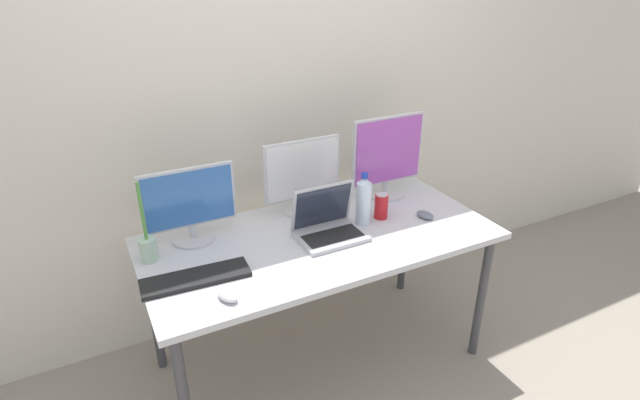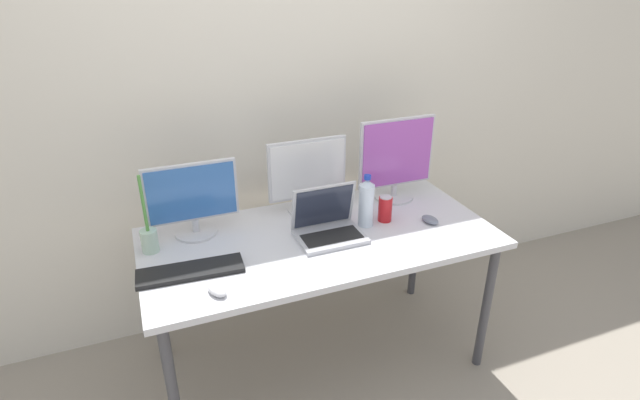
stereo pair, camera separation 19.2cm
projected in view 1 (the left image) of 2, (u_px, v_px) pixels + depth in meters
The scene contains 13 objects.
ground_plane at pixel (320, 358), 2.61m from camera, with size 16.00×16.00×0.00m, color gray.
wall_back at pixel (267, 87), 2.52m from camera, with size 7.00×0.08×2.60m, color silver.
work_desk at pixel (320, 247), 2.31m from camera, with size 1.60×0.77×0.74m.
monitor_left at pixel (190, 204), 2.18m from camera, with size 0.41×0.19×0.34m.
monitor_center at pixel (302, 176), 2.43m from camera, with size 0.40×0.21×0.37m.
monitor_right at pixel (387, 156), 2.59m from camera, with size 0.41×0.21×0.43m.
laptop_silver at pixel (328, 225), 2.26m from camera, with size 0.30×0.23×0.24m.
keyboard_main at pixel (196, 278), 1.96m from camera, with size 0.42×0.13×0.02m, color black.
mouse_by_keyboard at pixel (227, 295), 1.85m from camera, with size 0.06×0.10×0.04m, color silver.
mouse_by_laptop at pixel (425, 215), 2.44m from camera, with size 0.06×0.09×0.03m, color slate.
water_bottle at pixel (364, 201), 2.35m from camera, with size 0.07×0.07×0.26m.
soda_can_near_keyboard at pixel (381, 206), 2.42m from camera, with size 0.07×0.07×0.13m.
bamboo_vase at pixel (148, 246), 2.07m from camera, with size 0.07×0.07×0.36m.
Camera 1 is at (-0.91, -1.77, 1.88)m, focal length 28.00 mm.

